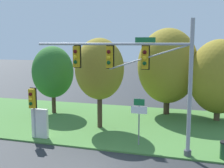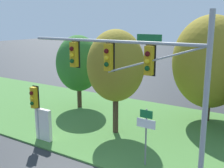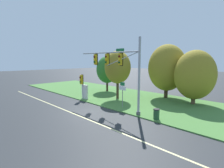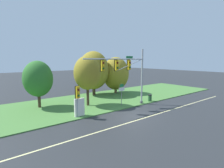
{
  "view_description": "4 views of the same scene",
  "coord_description": "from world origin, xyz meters",
  "px_view_note": "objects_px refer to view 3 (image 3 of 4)",
  "views": [
    {
      "loc": [
        4.59,
        -12.2,
        6.16
      ],
      "look_at": [
        -0.2,
        4.03,
        3.7
      ],
      "focal_mm": 45.0,
      "sensor_mm": 36.0,
      "label": 1
    },
    {
      "loc": [
        6.91,
        -7.67,
        7.02
      ],
      "look_at": [
        -0.52,
        4.04,
        3.88
      ],
      "focal_mm": 45.0,
      "sensor_mm": 36.0,
      "label": 2
    },
    {
      "loc": [
        14.32,
        -10.23,
        5.35
      ],
      "look_at": [
        0.4,
        3.32,
        2.65
      ],
      "focal_mm": 28.0,
      "sensor_mm": 36.0,
      "label": 3
    },
    {
      "loc": [
        -13.18,
        -12.94,
        6.06
      ],
      "look_at": [
        0.13,
        4.03,
        3.03
      ],
      "focal_mm": 28.0,
      "sensor_mm": 36.0,
      "label": 4
    }
  ],
  "objects_px": {
    "traffic_signal_mast": "(118,65)",
    "info_kiosk": "(85,92)",
    "route_sign_post": "(122,90)",
    "tree_nearest_road": "(107,70)",
    "tree_left_of_mast": "(118,67)",
    "tree_mid_verge": "(195,75)",
    "tree_behind_signpost": "(167,68)",
    "trash_bin": "(156,114)",
    "pedestrian_signal_near_kerb": "(82,81)"
  },
  "relations": [
    {
      "from": "tree_mid_verge",
      "to": "info_kiosk",
      "type": "height_order",
      "value": "tree_mid_verge"
    },
    {
      "from": "tree_mid_verge",
      "to": "trash_bin",
      "type": "bearing_deg",
      "value": -90.93
    },
    {
      "from": "traffic_signal_mast",
      "to": "tree_nearest_road",
      "type": "distance_m",
      "value": 11.05
    },
    {
      "from": "pedestrian_signal_near_kerb",
      "to": "tree_mid_verge",
      "type": "relative_size",
      "value": 0.52
    },
    {
      "from": "info_kiosk",
      "to": "trash_bin",
      "type": "xyz_separation_m",
      "value": [
        11.15,
        -0.23,
        -0.47
      ]
    },
    {
      "from": "tree_behind_signpost",
      "to": "route_sign_post",
      "type": "bearing_deg",
      "value": -96.06
    },
    {
      "from": "route_sign_post",
      "to": "tree_left_of_mast",
      "type": "height_order",
      "value": "tree_left_of_mast"
    },
    {
      "from": "tree_nearest_road",
      "to": "trash_bin",
      "type": "distance_m",
      "value": 15.29
    },
    {
      "from": "pedestrian_signal_near_kerb",
      "to": "tree_left_of_mast",
      "type": "bearing_deg",
      "value": 47.61
    },
    {
      "from": "route_sign_post",
      "to": "tree_nearest_road",
      "type": "relative_size",
      "value": 0.49
    },
    {
      "from": "tree_left_of_mast",
      "to": "tree_mid_verge",
      "type": "xyz_separation_m",
      "value": [
        8.33,
        4.43,
        -0.76
      ]
    },
    {
      "from": "pedestrian_signal_near_kerb",
      "to": "tree_nearest_road",
      "type": "relative_size",
      "value": 0.56
    },
    {
      "from": "tree_behind_signpost",
      "to": "trash_bin",
      "type": "relative_size",
      "value": 7.9
    },
    {
      "from": "pedestrian_signal_near_kerb",
      "to": "tree_left_of_mast",
      "type": "height_order",
      "value": "tree_left_of_mast"
    },
    {
      "from": "route_sign_post",
      "to": "tree_mid_verge",
      "type": "height_order",
      "value": "tree_mid_verge"
    },
    {
      "from": "traffic_signal_mast",
      "to": "info_kiosk",
      "type": "height_order",
      "value": "traffic_signal_mast"
    },
    {
      "from": "pedestrian_signal_near_kerb",
      "to": "route_sign_post",
      "type": "height_order",
      "value": "pedestrian_signal_near_kerb"
    },
    {
      "from": "route_sign_post",
      "to": "info_kiosk",
      "type": "height_order",
      "value": "route_sign_post"
    },
    {
      "from": "tree_left_of_mast",
      "to": "info_kiosk",
      "type": "distance_m",
      "value": 5.52
    },
    {
      "from": "tree_nearest_road",
      "to": "tree_left_of_mast",
      "type": "xyz_separation_m",
      "value": [
        5.29,
        -2.95,
        0.65
      ]
    },
    {
      "from": "route_sign_post",
      "to": "traffic_signal_mast",
      "type": "bearing_deg",
      "value": -84.17
    },
    {
      "from": "route_sign_post",
      "to": "tree_nearest_road",
      "type": "distance_m",
      "value": 10.56
    },
    {
      "from": "tree_behind_signpost",
      "to": "pedestrian_signal_near_kerb",
      "type": "bearing_deg",
      "value": -130.33
    },
    {
      "from": "traffic_signal_mast",
      "to": "route_sign_post",
      "type": "distance_m",
      "value": 2.92
    },
    {
      "from": "tree_left_of_mast",
      "to": "info_kiosk",
      "type": "relative_size",
      "value": 3.39
    },
    {
      "from": "traffic_signal_mast",
      "to": "tree_behind_signpost",
      "type": "xyz_separation_m",
      "value": [
        0.77,
        8.95,
        -0.53
      ]
    },
    {
      "from": "tree_left_of_mast",
      "to": "info_kiosk",
      "type": "height_order",
      "value": "tree_left_of_mast"
    },
    {
      "from": "tree_left_of_mast",
      "to": "trash_bin",
      "type": "bearing_deg",
      "value": -23.24
    },
    {
      "from": "info_kiosk",
      "to": "traffic_signal_mast",
      "type": "bearing_deg",
      "value": -3.11
    },
    {
      "from": "tree_nearest_road",
      "to": "tree_mid_verge",
      "type": "xyz_separation_m",
      "value": [
        13.62,
        1.47,
        -0.11
      ]
    },
    {
      "from": "traffic_signal_mast",
      "to": "info_kiosk",
      "type": "xyz_separation_m",
      "value": [
        -6.46,
        0.35,
        -3.75
      ]
    },
    {
      "from": "route_sign_post",
      "to": "trash_bin",
      "type": "distance_m",
      "value": 5.05
    },
    {
      "from": "route_sign_post",
      "to": "tree_nearest_road",
      "type": "xyz_separation_m",
      "value": [
        -8.71,
        5.73,
        1.69
      ]
    },
    {
      "from": "traffic_signal_mast",
      "to": "info_kiosk",
      "type": "distance_m",
      "value": 7.48
    },
    {
      "from": "traffic_signal_mast",
      "to": "route_sign_post",
      "type": "relative_size",
      "value": 3.17
    },
    {
      "from": "trash_bin",
      "to": "info_kiosk",
      "type": "bearing_deg",
      "value": 178.81
    },
    {
      "from": "tree_nearest_road",
      "to": "info_kiosk",
      "type": "height_order",
      "value": "tree_nearest_road"
    },
    {
      "from": "route_sign_post",
      "to": "tree_mid_verge",
      "type": "bearing_deg",
      "value": 55.71
    },
    {
      "from": "route_sign_post",
      "to": "tree_behind_signpost",
      "type": "relative_size",
      "value": 0.39
    },
    {
      "from": "traffic_signal_mast",
      "to": "tree_mid_verge",
      "type": "bearing_deg",
      "value": 59.13
    },
    {
      "from": "tree_nearest_road",
      "to": "pedestrian_signal_near_kerb",
      "type": "bearing_deg",
      "value": -72.72
    },
    {
      "from": "traffic_signal_mast",
      "to": "tree_left_of_mast",
      "type": "height_order",
      "value": "traffic_signal_mast"
    },
    {
      "from": "tree_behind_signpost",
      "to": "trash_bin",
      "type": "bearing_deg",
      "value": -66.03
    },
    {
      "from": "tree_nearest_road",
      "to": "tree_left_of_mast",
      "type": "bearing_deg",
      "value": -29.17
    },
    {
      "from": "tree_behind_signpost",
      "to": "info_kiosk",
      "type": "distance_m",
      "value": 11.68
    },
    {
      "from": "tree_left_of_mast",
      "to": "tree_behind_signpost",
      "type": "distance_m",
      "value": 6.82
    },
    {
      "from": "pedestrian_signal_near_kerb",
      "to": "trash_bin",
      "type": "xyz_separation_m",
      "value": [
        11.46,
        0.05,
        -1.94
      ]
    },
    {
      "from": "pedestrian_signal_near_kerb",
      "to": "trash_bin",
      "type": "relative_size",
      "value": 3.54
    },
    {
      "from": "tree_nearest_road",
      "to": "tree_behind_signpost",
      "type": "relative_size",
      "value": 0.79
    },
    {
      "from": "pedestrian_signal_near_kerb",
      "to": "info_kiosk",
      "type": "xyz_separation_m",
      "value": [
        0.31,
        0.28,
        -1.47
      ]
    }
  ]
}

